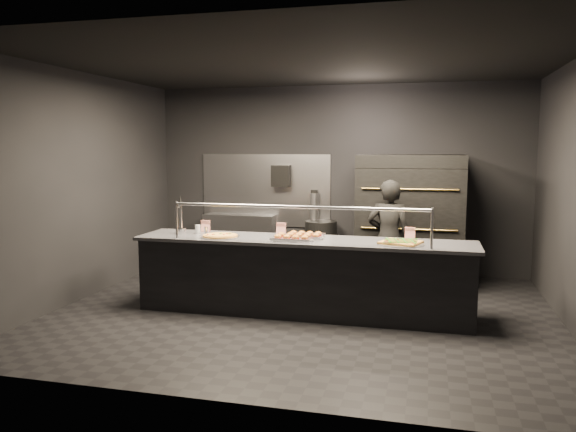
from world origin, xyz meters
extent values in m
plane|color=black|center=(0.00, 0.00, 0.00)|extent=(6.00, 6.00, 0.00)
plane|color=black|center=(0.00, 0.00, 3.00)|extent=(6.00, 6.00, 0.00)
cube|color=black|center=(0.00, 2.50, 1.50)|extent=(6.00, 0.04, 3.00)
cube|color=black|center=(0.00, -2.50, 1.50)|extent=(6.00, 0.04, 3.00)
cube|color=black|center=(-3.00, 0.00, 1.50)|extent=(0.04, 5.00, 3.00)
cube|color=#99999E|center=(-1.20, 2.48, 1.30)|extent=(2.20, 0.02, 1.20)
cube|color=black|center=(0.00, 0.00, 0.44)|extent=(4.00, 0.70, 0.88)
cube|color=#35353A|center=(0.00, 0.00, 0.90)|extent=(4.10, 0.78, 0.04)
cylinder|color=#99999E|center=(-1.50, -0.30, 1.15)|extent=(0.03, 0.03, 0.45)
cylinder|color=#99999E|center=(1.50, -0.30, 1.15)|extent=(0.03, 0.03, 0.45)
cylinder|color=#99999E|center=(0.00, -0.30, 1.34)|extent=(3.00, 0.04, 0.04)
cube|color=black|center=(1.20, 1.90, 0.30)|extent=(1.50, 1.15, 0.60)
cube|color=black|center=(1.20, 1.90, 0.90)|extent=(1.50, 1.20, 0.55)
cube|color=black|center=(1.20, 1.90, 1.45)|extent=(1.50, 1.20, 0.55)
cube|color=black|center=(1.20, 1.90, 1.82)|extent=(1.50, 1.20, 0.18)
cylinder|color=gold|center=(1.20, 1.28, 0.90)|extent=(1.30, 0.02, 0.02)
cylinder|color=gold|center=(1.20, 1.28, 1.45)|extent=(1.30, 0.02, 0.02)
cube|color=#99999E|center=(-1.60, 2.32, 0.45)|extent=(1.20, 0.35, 0.90)
cube|color=black|center=(-0.90, 2.39, 1.55)|extent=(0.30, 0.20, 0.35)
cylinder|color=#B2B2B7|center=(-0.35, 2.40, 1.05)|extent=(0.14, 0.14, 0.45)
cube|color=black|center=(-0.35, 2.40, 1.30)|extent=(0.10, 0.06, 0.06)
cylinder|color=silver|center=(-1.60, 0.03, 0.96)|extent=(0.13, 0.13, 0.07)
cylinder|color=silver|center=(-1.60, 0.03, 1.12)|extent=(0.05, 0.05, 0.33)
cylinder|color=silver|center=(-1.60, -0.05, 1.27)|extent=(0.02, 0.09, 0.02)
cone|color=black|center=(-1.60, 0.03, 1.35)|extent=(0.05, 0.05, 0.13)
cylinder|color=silver|center=(-1.01, -0.11, 0.93)|extent=(0.49, 0.49, 0.01)
cylinder|color=gold|center=(-1.01, -0.11, 0.94)|extent=(0.43, 0.43, 0.02)
cylinder|color=gold|center=(-1.01, -0.11, 0.95)|extent=(0.37, 0.37, 0.01)
cube|color=silver|center=(-0.10, -0.09, 0.93)|extent=(0.55, 0.47, 0.02)
ellipsoid|color=#B16C26|center=(-0.26, -0.17, 0.97)|extent=(0.09, 0.09, 0.06)
ellipsoid|color=#B16C26|center=(-0.26, -0.02, 0.97)|extent=(0.09, 0.09, 0.06)
ellipsoid|color=#B16C26|center=(-0.15, -0.17, 0.97)|extent=(0.09, 0.09, 0.06)
ellipsoid|color=#B16C26|center=(-0.15, -0.02, 0.97)|extent=(0.09, 0.09, 0.06)
ellipsoid|color=#B16C26|center=(-0.05, -0.17, 0.97)|extent=(0.09, 0.09, 0.06)
ellipsoid|color=#B16C26|center=(-0.05, -0.02, 0.97)|extent=(0.09, 0.09, 0.06)
ellipsoid|color=#B16C26|center=(0.06, -0.17, 0.97)|extent=(0.09, 0.09, 0.06)
ellipsoid|color=#B16C26|center=(0.06, -0.02, 0.97)|extent=(0.09, 0.09, 0.06)
cube|color=silver|center=(0.00, 0.10, 0.93)|extent=(0.52, 0.42, 0.02)
ellipsoid|color=#B16C26|center=(-0.16, 0.02, 0.97)|extent=(0.09, 0.09, 0.05)
ellipsoid|color=#B16C26|center=(-0.16, 0.18, 0.97)|extent=(0.09, 0.09, 0.05)
ellipsoid|color=#B16C26|center=(-0.05, 0.02, 0.97)|extent=(0.09, 0.09, 0.05)
ellipsoid|color=#B16C26|center=(-0.05, 0.18, 0.97)|extent=(0.09, 0.09, 0.05)
ellipsoid|color=#B16C26|center=(0.05, 0.02, 0.97)|extent=(0.09, 0.09, 0.05)
ellipsoid|color=#B16C26|center=(0.05, 0.18, 0.97)|extent=(0.09, 0.09, 0.05)
ellipsoid|color=#B16C26|center=(0.16, 0.02, 0.97)|extent=(0.09, 0.09, 0.05)
ellipsoid|color=#B16C26|center=(0.16, 0.18, 0.97)|extent=(0.09, 0.09, 0.05)
cylinder|color=silver|center=(1.16, -0.09, 0.93)|extent=(0.53, 0.53, 0.01)
cube|color=gold|center=(1.16, -0.09, 0.94)|extent=(0.52, 0.49, 0.02)
cube|color=gold|center=(1.16, -0.09, 0.95)|extent=(0.49, 0.46, 0.01)
cube|color=#31841E|center=(1.16, -0.09, 0.96)|extent=(0.46, 0.43, 0.01)
cylinder|color=silver|center=(-1.40, 0.10, 0.98)|extent=(0.07, 0.07, 0.11)
cylinder|color=silver|center=(-1.29, 0.10, 0.96)|extent=(0.05, 0.05, 0.09)
cube|color=white|center=(-1.37, 0.28, 1.00)|extent=(0.12, 0.04, 0.15)
cube|color=white|center=(-0.34, 0.28, 1.00)|extent=(0.12, 0.04, 0.15)
cube|color=white|center=(1.25, 0.28, 1.00)|extent=(0.12, 0.04, 0.15)
cylinder|color=black|center=(-0.20, 2.22, 0.42)|extent=(0.51, 0.51, 0.85)
imported|color=black|center=(0.95, 1.04, 0.80)|extent=(0.58, 0.38, 1.59)
camera|label=1|loc=(1.46, -6.50, 2.02)|focal=35.00mm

